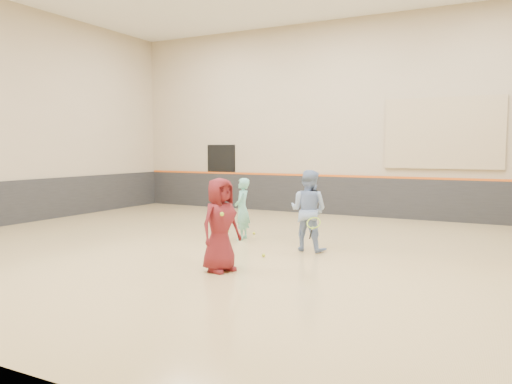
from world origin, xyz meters
The scene contains 14 objects.
room centered at (0.00, 0.00, 0.81)m, with size 15.04×12.04×6.22m.
wainscot_back centered at (0.00, 5.97, 0.60)m, with size 14.90×0.04×1.20m, color #232326.
wainscot_left centered at (-7.47, 0.00, 0.60)m, with size 0.04×11.90×1.20m, color #232326.
accent_stripe centered at (0.00, 5.96, 1.22)m, with size 14.90×0.03×0.06m, color #D85914.
acoustic_panel centered at (2.80, 5.95, 2.50)m, with size 3.20×0.08×2.00m, color tan.
doorway centered at (-4.50, 5.98, 1.10)m, with size 1.10×0.05×2.20m, color black.
girl centered at (-0.83, 0.88, 0.70)m, with size 0.51×0.34×1.40m, color #6FC1B0.
instructor centered at (0.95, 0.43, 0.82)m, with size 0.80×0.62×1.64m, color #88A2D2.
young_man centered at (0.27, -1.87, 0.79)m, with size 0.77×0.50×1.58m, color maroon.
held_racket centered at (1.19, 0.10, 0.63)m, with size 0.46×0.46×0.46m, color #AEE231, non-canonical shape.
spare_racket centered at (-1.77, 1.57, 0.09)m, with size 0.74×0.74×0.17m, color gold, non-canonical shape.
ball_under_racket centered at (0.43, -0.56, 0.03)m, with size 0.07×0.07×0.07m, color #BED030.
ball_in_hand centered at (0.43, -2.08, 1.01)m, with size 0.07×0.07×0.07m, color #C6E735.
ball_beside_spare centered at (-0.90, 1.58, 0.03)m, with size 0.07×0.07×0.07m, color yellow.
Camera 1 is at (4.63, -8.95, 2.07)m, focal length 35.00 mm.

